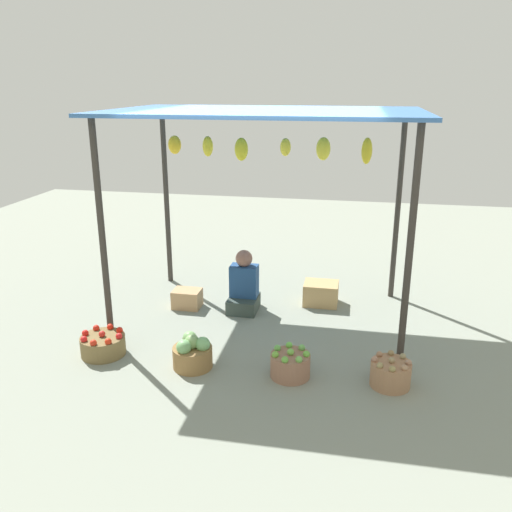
{
  "coord_description": "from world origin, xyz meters",
  "views": [
    {
      "loc": [
        1.06,
        -5.93,
        2.75
      ],
      "look_at": [
        0.0,
        -0.53,
        0.95
      ],
      "focal_mm": 37.47,
      "sensor_mm": 36.0,
      "label": 1
    }
  ],
  "objects": [
    {
      "name": "vendor_person",
      "position": [
        -0.29,
        0.16,
        0.3
      ],
      "size": [
        0.36,
        0.44,
        0.78
      ],
      "color": "#34413B",
      "rests_on": "ground"
    },
    {
      "name": "ground_plane",
      "position": [
        0.0,
        0.0,
        0.0
      ],
      "size": [
        14.0,
        14.0,
        0.0
      ],
      "primitive_type": "plane",
      "color": "gray"
    },
    {
      "name": "wooden_crate_stacked_rear",
      "position": [
        -1.02,
        0.09,
        0.12
      ],
      "size": [
        0.35,
        0.27,
        0.23
      ],
      "primitive_type": "cube",
      "color": "tan",
      "rests_on": "ground"
    },
    {
      "name": "wooden_crate_near_vendor",
      "position": [
        0.65,
        0.53,
        0.14
      ],
      "size": [
        0.44,
        0.36,
        0.29
      ],
      "primitive_type": "cube",
      "color": "tan",
      "rests_on": "ground"
    },
    {
      "name": "basket_cabbages",
      "position": [
        -0.49,
        -1.35,
        0.15
      ],
      "size": [
        0.4,
        0.4,
        0.35
      ],
      "color": "olive",
      "rests_on": "ground"
    },
    {
      "name": "market_stall_structure",
      "position": [
        -0.0,
        0.01,
        2.26
      ],
      "size": [
        3.42,
        2.23,
        2.46
      ],
      "color": "#38332D",
      "rests_on": "ground"
    },
    {
      "name": "basket_potatoes",
      "position": [
        1.45,
        -1.32,
        0.13
      ],
      "size": [
        0.38,
        0.38,
        0.3
      ],
      "color": "#A37654",
      "rests_on": "ground"
    },
    {
      "name": "basket_green_apples",
      "position": [
        0.5,
        -1.34,
        0.13
      ],
      "size": [
        0.39,
        0.39,
        0.3
      ],
      "color": "#986B53",
      "rests_on": "ground"
    },
    {
      "name": "basket_red_tomatoes",
      "position": [
        -1.5,
        -1.27,
        0.11
      ],
      "size": [
        0.47,
        0.47,
        0.27
      ],
      "color": "brown",
      "rests_on": "ground"
    }
  ]
}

